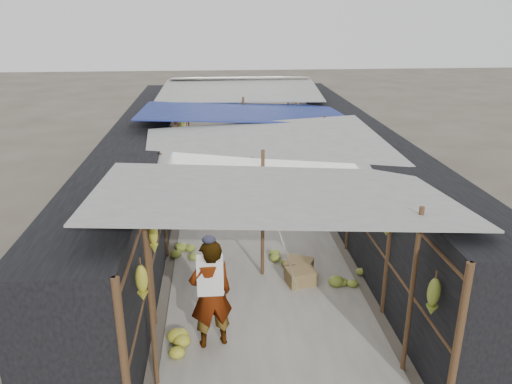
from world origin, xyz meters
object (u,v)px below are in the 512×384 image
object	(u,v)px
crate_near	(299,267)
shopper_blue	(247,174)
black_basin	(311,202)
vendor_elderly	(211,294)
vendor_seated	(281,175)

from	to	relation	value
crate_near	shopper_blue	bearing A→B (deg)	124.37
black_basin	vendor_elderly	size ratio (longest dim) A/B	0.30
black_basin	vendor_elderly	distance (m)	6.50
black_basin	crate_near	bearing A→B (deg)	-104.49
crate_near	black_basin	distance (m)	3.83
crate_near	vendor_seated	distance (m)	5.26
crate_near	vendor_elderly	world-z (taller)	vendor_elderly
black_basin	shopper_blue	bearing A→B (deg)	157.43
black_basin	shopper_blue	size ratio (longest dim) A/B	0.39
crate_near	shopper_blue	size ratio (longest dim) A/B	0.37
vendor_elderly	shopper_blue	distance (m)	6.64
crate_near	black_basin	size ratio (longest dim) A/B	0.93
black_basin	shopper_blue	world-z (taller)	shopper_blue
shopper_blue	crate_near	bearing A→B (deg)	-112.08
crate_near	black_basin	bearing A→B (deg)	100.29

